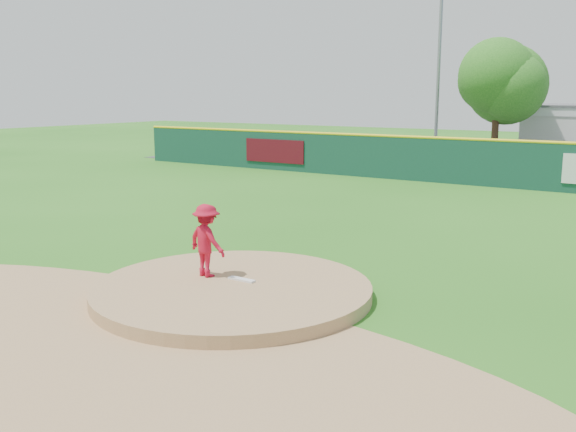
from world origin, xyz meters
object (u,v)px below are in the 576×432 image
Objects in this scene: van at (520,155)px; light_pole_left at (439,56)px; playground_slide at (309,145)px; pitcher at (207,240)px; deciduous_tree at (498,82)px.

light_pole_left reaches higher than van.
pitcher is at bearing -62.87° from playground_slide.
deciduous_tree is 4.72m from light_pole_left.
van is 1.68× the size of playground_slide.
pitcher is at bearing -87.21° from deciduous_tree.
van is at bearing -12.92° from light_pole_left.
pitcher is 0.52× the size of playground_slide.
pitcher is at bearing -158.99° from van.
pitcher is 25.10m from deciduous_tree.
deciduous_tree reaches higher than pitcher.
playground_slide is at bearing 117.57° from van.
light_pole_left is (-5.15, 1.18, 5.36)m from van.
playground_slide is at bearing -52.71° from pitcher.
van is at bearing 6.69° from playground_slide.
light_pole_left is at bearing 20.10° from playground_slide.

